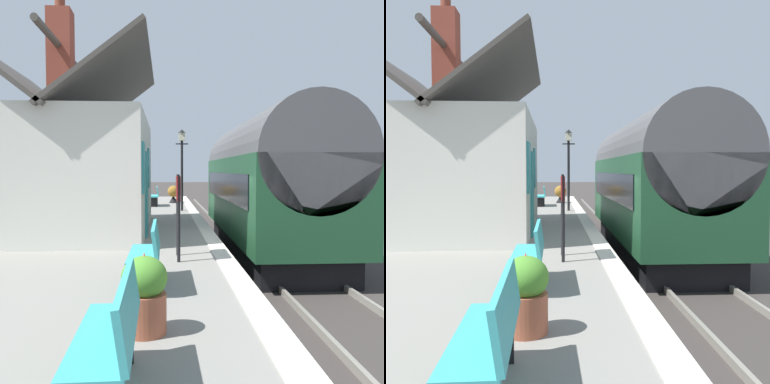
# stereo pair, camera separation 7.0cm
# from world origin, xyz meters

# --- Properties ---
(ground_plane) EXTENTS (160.00, 160.00, 0.00)m
(ground_plane) POSITION_xyz_m (0.00, 0.00, 0.00)
(ground_plane) COLOR #383330
(platform) EXTENTS (32.00, 5.65, 0.99)m
(platform) POSITION_xyz_m (0.00, 3.83, 0.49)
(platform) COLOR gray
(platform) RESTS_ON ground
(platform_edge_coping) EXTENTS (32.00, 0.36, 0.02)m
(platform_edge_coping) POSITION_xyz_m (0.00, 1.18, 0.99)
(platform_edge_coping) COLOR beige
(platform_edge_coping) RESTS_ON platform
(rail_near) EXTENTS (52.00, 0.08, 0.14)m
(rail_near) POSITION_xyz_m (0.00, -1.62, 0.07)
(rail_near) COLOR gray
(rail_near) RESTS_ON ground
(rail_far) EXTENTS (52.00, 0.08, 0.14)m
(rail_far) POSITION_xyz_m (0.00, -0.18, 0.07)
(rail_far) COLOR gray
(rail_far) RESTS_ON ground
(train) EXTENTS (9.65, 2.73, 4.32)m
(train) POSITION_xyz_m (3.07, -0.90, 2.22)
(train) COLOR black
(train) RESTS_ON ground
(station_building) EXTENTS (6.46, 4.26, 5.83)m
(station_building) POSITION_xyz_m (1.49, 4.78, 2.64)
(station_building) COLOR silver
(station_building) RESTS_ON platform
(bench_mid_platform) EXTENTS (1.41, 0.46, 0.88)m
(bench_mid_platform) POSITION_xyz_m (9.31, 2.75, 1.46)
(bench_mid_platform) COLOR teal
(bench_mid_platform) RESTS_ON platform
(bench_platform_end) EXTENTS (1.40, 0.43, 0.88)m
(bench_platform_end) POSITION_xyz_m (-4.16, 2.54, 1.46)
(bench_platform_end) COLOR teal
(bench_platform_end) RESTS_ON platform
(bench_by_lamp) EXTENTS (1.41, 0.46, 0.88)m
(bench_by_lamp) POSITION_xyz_m (-7.14, 2.67, 1.46)
(bench_by_lamp) COLOR teal
(bench_by_lamp) RESTS_ON platform
(planter_under_sign) EXTENTS (0.59, 0.59, 0.86)m
(planter_under_sign) POSITION_xyz_m (11.00, 1.88, 1.44)
(planter_under_sign) COLOR black
(planter_under_sign) RESTS_ON platform
(planter_edge_near) EXTENTS (0.47, 0.47, 0.83)m
(planter_edge_near) POSITION_xyz_m (-5.92, 2.50, 1.39)
(planter_edge_near) COLOR #9E5138
(planter_edge_near) RESTS_ON platform
(lamp_post_platform) EXTENTS (0.32, 0.50, 3.27)m
(lamp_post_platform) POSITION_xyz_m (6.96, 1.61, 3.30)
(lamp_post_platform) COLOR black
(lamp_post_platform) RESTS_ON platform
(station_sign_board) EXTENTS (0.96, 0.06, 1.57)m
(station_sign_board) POSITION_xyz_m (-2.32, 2.05, 2.17)
(station_sign_board) COLOR black
(station_sign_board) RESTS_ON platform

